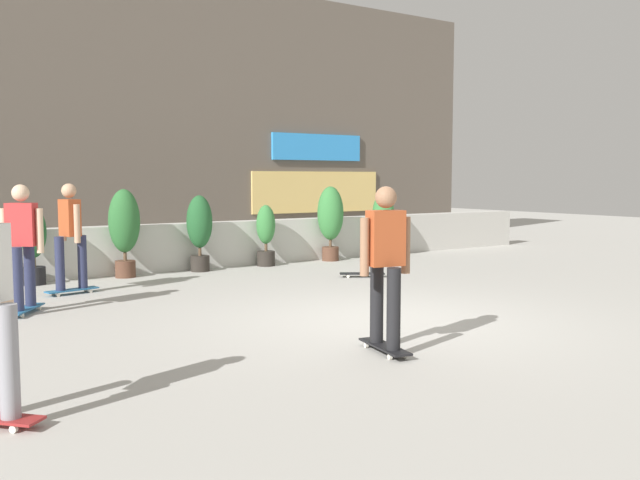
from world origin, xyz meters
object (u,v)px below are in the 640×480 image
Objects in this scene: potted_plant_6 at (383,219)px; skateboard_near_camera at (362,274)px; potted_plant_3 at (200,228)px; potted_plant_5 at (330,217)px; potted_plant_4 at (266,233)px; skater_mid_plaza at (70,233)px; potted_plant_1 at (33,240)px; skater_by_wall_right at (22,243)px; skater_by_wall_left at (385,261)px; potted_plant_2 at (124,226)px.

potted_plant_6 is 1.86× the size of skateboard_near_camera.
potted_plant_5 is (3.04, 0.00, 0.10)m from potted_plant_3.
potted_plant_4 is 4.38m from skater_mid_plaza.
potted_plant_5 is at bearing 0.00° from potted_plant_1.
potted_plant_1 reaches higher than skateboard_near_camera.
skater_by_wall_right is 2.17× the size of skateboard_near_camera.
skater_by_wall_left reaches higher than potted_plant_1.
potted_plant_5 is 2.04× the size of skateboard_near_camera.
potted_plant_2 is 0.99× the size of potted_plant_5.
skater_by_wall_left is (0.43, -6.79, 0.01)m from potted_plant_2.
potted_plant_3 is 0.91× the size of potted_plant_5.
potted_plant_6 is 0.86× the size of skater_by_wall_right.
potted_plant_3 is 1.17× the size of potted_plant_4.
skater_by_wall_right is (-2.62, 4.22, 0.00)m from skater_by_wall_left.
potted_plant_2 is at bearing 180.00° from potted_plant_5.
potted_plant_5 is at bearing -0.00° from potted_plant_4.
potted_plant_5 is 2.69m from skateboard_near_camera.
skater_mid_plaza is at bearing -133.92° from potted_plant_2.
potted_plant_1 is 1.70× the size of skateboard_near_camera.
skateboard_near_camera is (-2.41, -2.36, -0.78)m from potted_plant_6.
potted_plant_5 is at bearing 21.03° from skater_by_wall_right.
potted_plant_6 is 7.33m from skater_mid_plaza.
skater_mid_plaza reaches higher than potted_plant_2.
skater_by_wall_left reaches higher than potted_plant_2.
skater_mid_plaza is at bearing -169.64° from potted_plant_6.
potted_plant_3 is 0.99× the size of potted_plant_6.
skater_by_wall_left is at bearing -86.34° from potted_plant_2.
skater_mid_plaza is (-4.16, -1.32, 0.27)m from potted_plant_4.
potted_plant_3 is 0.86× the size of skater_mid_plaza.
potted_plant_2 is 1.45m from potted_plant_3.
potted_plant_2 is at bearing 0.00° from potted_plant_1.
potted_plant_6 is 8.74m from skater_by_wall_left.
skateboard_near_camera is (5.72, 0.20, -0.88)m from skater_by_wall_right.
potted_plant_6 is at bearing 17.51° from skater_by_wall_right.
potted_plant_6 is at bearing 0.00° from potted_plant_1.
skateboard_near_camera is at bearing -135.52° from potted_plant_6.
skater_mid_plaza is 2.17× the size of skateboard_near_camera.
potted_plant_4 is (1.45, 0.00, -0.17)m from potted_plant_3.
skater_mid_plaza is (-2.72, -1.32, 0.10)m from potted_plant_3.
skateboard_near_camera is (0.64, -2.36, -0.61)m from potted_plant_4.
potted_plant_2 reaches higher than potted_plant_3.
potted_plant_1 is 0.78× the size of skater_by_wall_right.
potted_plant_2 reaches higher than skateboard_near_camera.
potted_plant_2 is 2.02× the size of skateboard_near_camera.
skater_mid_plaza is (-7.21, -1.32, 0.10)m from potted_plant_6.
skater_by_wall_left and skater_by_wall_right have the same top height.
skater_by_wall_left is at bearing -72.69° from skater_mid_plaza.
potted_plant_1 is 4.44m from potted_plant_4.
skater_by_wall_right is at bearing 121.87° from skater_by_wall_left.
potted_plant_6 is 0.86× the size of skater_mid_plaza.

